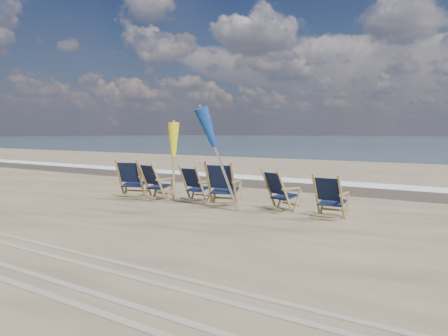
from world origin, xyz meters
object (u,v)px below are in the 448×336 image
object	(u,v)px
beach_chair_1	(158,182)
beach_chair_3	(234,185)
beach_chair_5	(341,198)
beach_chair_0	(140,179)
beach_chair_4	(284,192)
umbrella_yellow	(173,144)
umbrella_blue	(221,128)
beach_chair_2	(200,185)

from	to	relation	value
beach_chair_1	beach_chair_3	xyz separation A→B (m)	(2.08, 0.22, 0.05)
beach_chair_5	beach_chair_0	bearing A→B (deg)	1.55
beach_chair_4	umbrella_yellow	distance (m)	3.26
umbrella_yellow	umbrella_blue	xyz separation A→B (m)	(1.94, -0.69, 0.38)
beach_chair_2	beach_chair_4	xyz separation A→B (m)	(2.27, -0.07, 0.01)
beach_chair_4	beach_chair_3	bearing A→B (deg)	25.94
beach_chair_3	umbrella_yellow	bearing A→B (deg)	-20.01
beach_chair_0	umbrella_blue	xyz separation A→B (m)	(2.80, -0.38, 1.30)
beach_chair_4	beach_chair_5	bearing A→B (deg)	-161.06
beach_chair_2	umbrella_blue	world-z (taller)	umbrella_blue
beach_chair_0	beach_chair_2	distance (m)	1.73
beach_chair_1	beach_chair_4	xyz separation A→B (m)	(3.29, 0.31, -0.02)
beach_chair_1	beach_chair_3	size ratio (longest dim) A/B	0.91
beach_chair_0	beach_chair_4	distance (m)	3.98
beach_chair_0	beach_chair_5	world-z (taller)	beach_chair_0
beach_chair_4	umbrella_blue	size ratio (longest dim) A/B	0.40
beach_chair_2	beach_chair_0	bearing A→B (deg)	12.99
beach_chair_2	beach_chair_4	bearing A→B (deg)	-179.32
beach_chair_3	umbrella_blue	distance (m)	1.39
beach_chair_0	umbrella_yellow	bearing A→B (deg)	178.32
beach_chair_2	beach_chair_4	size ratio (longest dim) A/B	0.99
beach_chair_4	umbrella_yellow	size ratio (longest dim) A/B	0.48
beach_chair_2	beach_chair_3	bearing A→B (deg)	174.04
beach_chair_1	beach_chair_4	world-z (taller)	beach_chair_1
beach_chair_0	beach_chair_1	distance (m)	0.68
beach_chair_3	umbrella_yellow	world-z (taller)	umbrella_yellow
beach_chair_1	umbrella_yellow	world-z (taller)	umbrella_yellow
beach_chair_0	beach_chair_2	size ratio (longest dim) A/B	1.12
beach_chair_1	umbrella_blue	distance (m)	2.52
beach_chair_2	umbrella_blue	xyz separation A→B (m)	(1.10, -0.70, 1.35)
beach_chair_3	beach_chair_5	distance (m)	2.46
beach_chair_0	beach_chair_1	world-z (taller)	beach_chair_0
beach_chair_0	beach_chair_5	xyz separation A→B (m)	(5.22, 0.19, -0.06)
beach_chair_2	umbrella_yellow	world-z (taller)	umbrella_yellow
beach_chair_0	umbrella_blue	bearing A→B (deg)	150.53
beach_chair_1	beach_chair_5	xyz separation A→B (m)	(4.54, 0.25, -0.04)
beach_chair_4	umbrella_yellow	bearing A→B (deg)	20.66
beach_chair_3	umbrella_yellow	distance (m)	2.11
beach_chair_2	umbrella_yellow	size ratio (longest dim) A/B	0.47
beach_chair_4	umbrella_blue	xyz separation A→B (m)	(-1.17, -0.63, 1.35)
beach_chair_0	umbrella_blue	world-z (taller)	umbrella_blue
beach_chair_1	beach_chair_4	bearing A→B (deg)	-167.39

